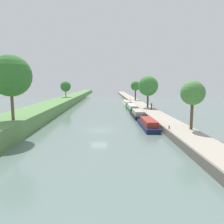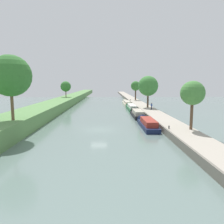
{
  "view_description": "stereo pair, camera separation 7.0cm",
  "coord_description": "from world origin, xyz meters",
  "px_view_note": "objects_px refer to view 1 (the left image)",
  "views": [
    {
      "loc": [
        1.24,
        -33.24,
        7.26
      ],
      "look_at": [
        2.39,
        13.53,
        1.0
      ],
      "focal_mm": 34.7,
      "sensor_mm": 36.0,
      "label": 1
    },
    {
      "loc": [
        1.31,
        -33.25,
        7.26
      ],
      "look_at": [
        2.39,
        13.53,
        1.0
      ],
      "focal_mm": 34.7,
      "sensor_mm": 36.0,
      "label": 2
    }
  ],
  "objects_px": {
    "narrowboat_green": "(131,108)",
    "narrowboat_cream": "(126,103)",
    "narrowboat_navy": "(147,123)",
    "mooring_bollard_near": "(169,127)",
    "person_walking": "(152,106)",
    "mooring_bollard_far": "(130,100)",
    "narrowboat_black": "(137,114)"
  },
  "relations": [
    {
      "from": "narrowboat_cream",
      "to": "narrowboat_navy",
      "type": "bearing_deg",
      "value": -90.0
    },
    {
      "from": "narrowboat_navy",
      "to": "narrowboat_cream",
      "type": "height_order",
      "value": "narrowboat_navy"
    },
    {
      "from": "narrowboat_green",
      "to": "mooring_bollard_far",
      "type": "distance_m",
      "value": 21.15
    },
    {
      "from": "narrowboat_cream",
      "to": "mooring_bollard_near",
      "type": "distance_m",
      "value": 43.67
    },
    {
      "from": "person_walking",
      "to": "mooring_bollard_far",
      "type": "bearing_deg",
      "value": 94.31
    },
    {
      "from": "narrowboat_navy",
      "to": "mooring_bollard_far",
      "type": "distance_m",
      "value": 44.36
    },
    {
      "from": "narrowboat_cream",
      "to": "person_walking",
      "type": "height_order",
      "value": "person_walking"
    },
    {
      "from": "narrowboat_black",
      "to": "mooring_bollard_far",
      "type": "distance_m",
      "value": 32.58
    },
    {
      "from": "narrowboat_black",
      "to": "mooring_bollard_far",
      "type": "height_order",
      "value": "narrowboat_black"
    },
    {
      "from": "person_walking",
      "to": "mooring_bollard_far",
      "type": "relative_size",
      "value": 3.69
    },
    {
      "from": "narrowboat_navy",
      "to": "narrowboat_cream",
      "type": "distance_m",
      "value": 37.84
    },
    {
      "from": "narrowboat_black",
      "to": "mooring_bollard_near",
      "type": "height_order",
      "value": "narrowboat_black"
    },
    {
      "from": "narrowboat_cream",
      "to": "mooring_bollard_far",
      "type": "distance_m",
      "value": 6.8
    },
    {
      "from": "person_walking",
      "to": "mooring_bollard_far",
      "type": "height_order",
      "value": "person_walking"
    },
    {
      "from": "narrowboat_green",
      "to": "mooring_bollard_far",
      "type": "bearing_deg",
      "value": 84.57
    },
    {
      "from": "narrowboat_navy",
      "to": "narrowboat_green",
      "type": "height_order",
      "value": "narrowboat_green"
    },
    {
      "from": "narrowboat_black",
      "to": "narrowboat_navy",
      "type": "bearing_deg",
      "value": -89.76
    },
    {
      "from": "mooring_bollard_near",
      "to": "narrowboat_green",
      "type": "bearing_deg",
      "value": 93.94
    },
    {
      "from": "person_walking",
      "to": "mooring_bollard_near",
      "type": "height_order",
      "value": "person_walking"
    },
    {
      "from": "narrowboat_navy",
      "to": "mooring_bollard_near",
      "type": "distance_m",
      "value": 6.14
    },
    {
      "from": "narrowboat_navy",
      "to": "narrowboat_black",
      "type": "distance_m",
      "value": 11.8
    },
    {
      "from": "narrowboat_black",
      "to": "person_walking",
      "type": "xyz_separation_m",
      "value": [
        4.15,
        4.62,
        1.2
      ]
    },
    {
      "from": "narrowboat_green",
      "to": "person_walking",
      "type": "relative_size",
      "value": 7.95
    },
    {
      "from": "narrowboat_green",
      "to": "narrowboat_cream",
      "type": "height_order",
      "value": "narrowboat_green"
    },
    {
      "from": "person_walking",
      "to": "narrowboat_navy",
      "type": "bearing_deg",
      "value": -104.01
    },
    {
      "from": "mooring_bollard_near",
      "to": "mooring_bollard_far",
      "type": "relative_size",
      "value": 1.0
    },
    {
      "from": "narrowboat_cream",
      "to": "mooring_bollard_near",
      "type": "height_order",
      "value": "narrowboat_cream"
    },
    {
      "from": "narrowboat_cream",
      "to": "narrowboat_black",
      "type": "bearing_deg",
      "value": -90.11
    },
    {
      "from": "mooring_bollard_near",
      "to": "mooring_bollard_far",
      "type": "xyz_separation_m",
      "value": [
        0.0,
        50.1,
        0.0
      ]
    },
    {
      "from": "narrowboat_green",
      "to": "narrowboat_cream",
      "type": "xyz_separation_m",
      "value": [
        0.01,
        14.57,
        -0.09
      ]
    },
    {
      "from": "narrowboat_navy",
      "to": "person_walking",
      "type": "height_order",
      "value": "person_walking"
    },
    {
      "from": "narrowboat_cream",
      "to": "mooring_bollard_far",
      "type": "xyz_separation_m",
      "value": [
        1.99,
        6.48,
        0.59
      ]
    }
  ]
}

